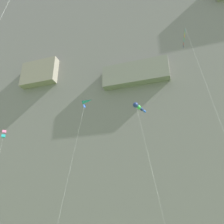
# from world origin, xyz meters

# --- Properties ---
(cliff_face) EXTENTS (180.00, 23.39, 81.72)m
(cliff_face) POSITION_xyz_m (0.00, 53.15, 40.86)
(cliff_face) COLOR slate
(cliff_face) RESTS_ON ground
(kite_delta_mid_left) EXTENTS (2.51, 2.86, 18.16)m
(kite_delta_mid_left) POSITION_xyz_m (-6.07, 28.72, 17.70)
(kite_delta_mid_left) COLOR teal
(kite_delta_mid_left) RESTS_ON ground
(kite_box_low_right) EXTENTS (3.39, 3.58, 16.47)m
(kite_box_low_right) POSITION_xyz_m (-22.87, 31.55, 15.75)
(kite_box_low_right) COLOR pink
(kite_box_low_right) RESTS_ON ground
(kite_banner_high_center) EXTENTS (3.01, 6.65, 23.97)m
(kite_banner_high_center) POSITION_xyz_m (10.39, 24.72, 20.52)
(kite_banner_high_center) COLOR black
(kite_banner_high_center) RESTS_ON ground
(kite_windsock_mid_center) EXTENTS (3.15, 4.05, 15.04)m
(kite_windsock_mid_center) POSITION_xyz_m (3.36, 25.61, 14.70)
(kite_windsock_mid_center) COLOR navy
(kite_windsock_mid_center) RESTS_ON ground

